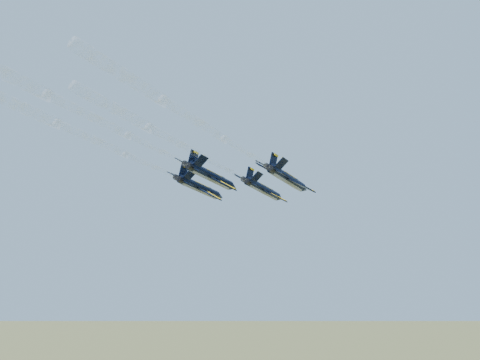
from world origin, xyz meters
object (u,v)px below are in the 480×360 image
(jet_slot, at_px, (212,177))
(jet_lead, at_px, (264,189))
(jet_left, at_px, (200,188))
(jet_right, at_px, (288,179))

(jet_slot, bearing_deg, jet_lead, 87.53)
(jet_left, height_order, jet_right, same)
(jet_lead, bearing_deg, jet_right, -41.14)
(jet_lead, relative_size, jet_right, 1.00)
(jet_right, xyz_separation_m, jet_slot, (-14.34, -7.18, 0.00))
(jet_right, relative_size, jet_slot, 1.00)
(jet_left, xyz_separation_m, jet_right, (22.03, -5.35, 0.00))
(jet_lead, height_order, jet_right, same)
(jet_lead, relative_size, jet_left, 1.00)
(jet_left, relative_size, jet_slot, 1.00)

